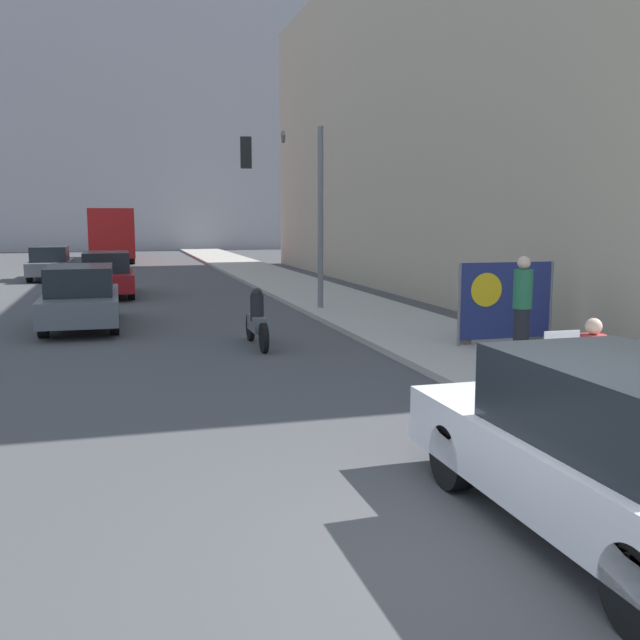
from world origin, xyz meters
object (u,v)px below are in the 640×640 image
car_on_road_distant (51,263)px  motorcycle_on_road (257,321)px  car_on_road_nearest (81,297)px  car_on_road_midblock (107,274)px  seated_protester (594,361)px  protest_banner (505,301)px  jogger_on_sidewalk (522,306)px  pedestrian_behind (465,303)px  city_bus_on_road (112,231)px  parked_car_curbside (615,452)px  traffic_light_pole (291,187)px

car_on_road_distant → motorcycle_on_road: size_ratio=2.06×
car_on_road_nearest → car_on_road_midblock: size_ratio=0.99×
seated_protester → car_on_road_midblock: bearing=103.3°
protest_banner → car_on_road_nearest: 10.03m
car_on_road_midblock → car_on_road_distant: 8.02m
jogger_on_sidewalk → pedestrian_behind: (-0.30, 1.61, -0.13)m
jogger_on_sidewalk → pedestrian_behind: 1.64m
jogger_on_sidewalk → pedestrian_behind: jogger_on_sidewalk is taller
pedestrian_behind → seated_protester: bearing=-167.3°
car_on_road_nearest → car_on_road_midblock: car_on_road_midblock is taller
seated_protester → car_on_road_distant: (-8.83, 25.23, -0.07)m
car_on_road_midblock → city_bus_on_road: size_ratio=0.40×
protest_banner → motorcycle_on_road: size_ratio=1.01×
seated_protester → protest_banner: size_ratio=0.57×
seated_protester → motorcycle_on_road: size_ratio=0.58×
jogger_on_sidewalk → car_on_road_distant: size_ratio=0.43×
pedestrian_behind → parked_car_curbside: pedestrian_behind is taller
car_on_road_distant → seated_protester: bearing=-70.7°
motorcycle_on_road → parked_car_curbside: bearing=-83.3°
pedestrian_behind → protest_banner: size_ratio=0.76×
protest_banner → motorcycle_on_road: bearing=160.1°
parked_car_curbside → car_on_road_midblock: parked_car_curbside is taller
car_on_road_nearest → car_on_road_distant: 15.03m
protest_banner → city_bus_on_road: bearing=103.0°
car_on_road_distant → parked_car_curbside: bearing=-76.7°
car_on_road_nearest → motorcycle_on_road: 5.23m
car_on_road_nearest → city_bus_on_road: 28.41m
parked_car_curbside → seated_protester: bearing=55.8°
parked_car_curbside → traffic_light_pole: bearing=86.7°
jogger_on_sidewalk → traffic_light_pole: bearing=-74.4°
protest_banner → traffic_light_pole: bearing=112.1°
protest_banner → parked_car_curbside: (-3.63, -7.97, -0.25)m
jogger_on_sidewalk → traffic_light_pole: (-2.30, 8.27, 2.42)m
traffic_light_pole → parked_car_curbside: 15.10m
city_bus_on_road → protest_banner: bearing=-77.0°
car_on_road_midblock → car_on_road_nearest: bearing=-94.1°
jogger_on_sidewalk → city_bus_on_road: size_ratio=0.16×
jogger_on_sidewalk → protest_banner: bearing=-108.8°
pedestrian_behind → protest_banner: 0.81m
city_bus_on_road → car_on_road_nearest: bearing=-91.2°
protest_banner → car_on_road_distant: size_ratio=0.49×
jogger_on_sidewalk → motorcycle_on_road: size_ratio=0.88×
traffic_light_pole → car_on_road_midblock: traffic_light_pole is taller
seated_protester → car_on_road_midblock: 18.72m
car_on_road_nearest → traffic_light_pole: bearing=13.8°
seated_protester → car_on_road_nearest: (-6.88, 10.33, -0.04)m
traffic_light_pole → motorcycle_on_road: traffic_light_pole is taller
parked_car_curbside → car_on_road_nearest: parked_car_curbside is taller
jogger_on_sidewalk → car_on_road_nearest: jogger_on_sidewalk is taller
protest_banner → city_bus_on_road: city_bus_on_road is taller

